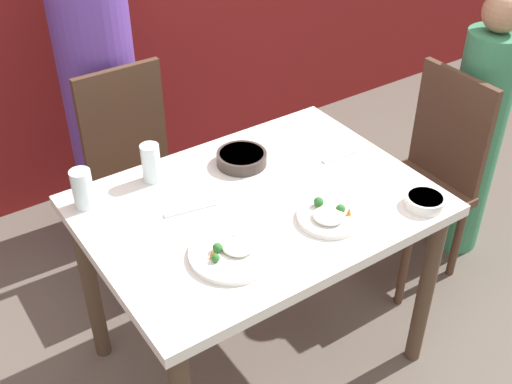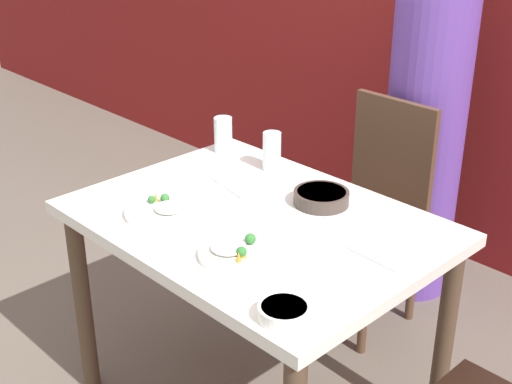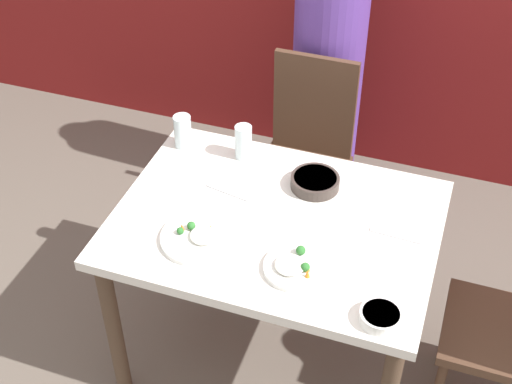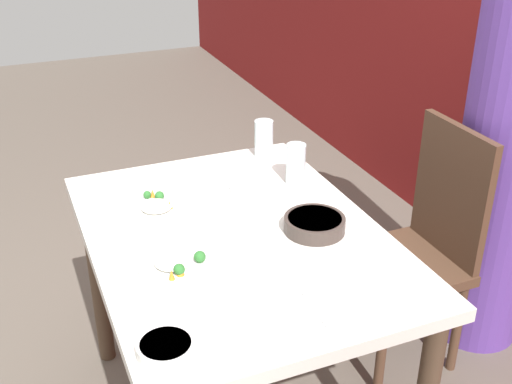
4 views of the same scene
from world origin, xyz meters
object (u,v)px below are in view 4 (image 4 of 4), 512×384
object	(u,v)px
bowl_curry	(315,224)
chair_adult_spot	(420,243)
person_adult	(505,155)
plate_rice_adult	(156,208)
glass_water_tall	(296,164)

from	to	relation	value
bowl_curry	chair_adult_spot	bearing A→B (deg)	108.29
chair_adult_spot	person_adult	xyz separation A→B (m)	(0.00, 0.33, 0.30)
bowl_curry	plate_rice_adult	bearing A→B (deg)	-126.18
chair_adult_spot	plate_rice_adult	distance (m)	1.00
bowl_curry	glass_water_tall	bearing A→B (deg)	164.37
chair_adult_spot	person_adult	bearing A→B (deg)	90.00
plate_rice_adult	glass_water_tall	distance (m)	0.50
plate_rice_adult	glass_water_tall	world-z (taller)	glass_water_tall
bowl_curry	glass_water_tall	xyz separation A→B (m)	(-0.31, 0.09, 0.05)
bowl_curry	glass_water_tall	size ratio (longest dim) A/B	1.29
person_adult	bowl_curry	distance (m)	0.89
person_adult	plate_rice_adult	distance (m)	1.29
chair_adult_spot	person_adult	size ratio (longest dim) A/B	0.55
person_adult	glass_water_tall	distance (m)	0.80
glass_water_tall	bowl_curry	bearing A→B (deg)	-15.63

